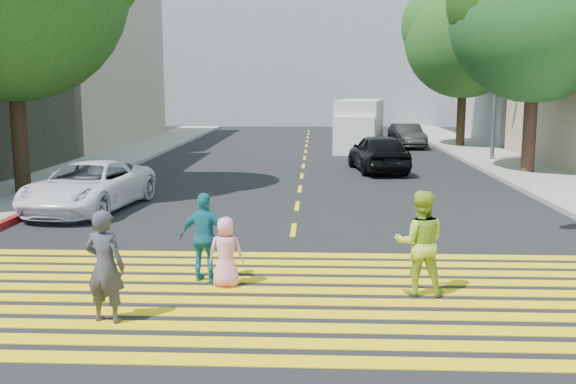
# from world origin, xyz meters

# --- Properties ---
(ground) EXTENTS (120.00, 120.00, 0.00)m
(ground) POSITION_xyz_m (0.00, 0.00, 0.00)
(ground) COLOR black
(sidewalk_left) EXTENTS (3.00, 40.00, 0.15)m
(sidewalk_left) POSITION_xyz_m (-8.50, 22.00, 0.07)
(sidewalk_left) COLOR gray
(sidewalk_left) RESTS_ON ground
(sidewalk_right) EXTENTS (3.00, 60.00, 0.15)m
(sidewalk_right) POSITION_xyz_m (8.50, 15.00, 0.07)
(sidewalk_right) COLOR gray
(sidewalk_right) RESTS_ON ground
(curb_red) EXTENTS (0.20, 8.00, 0.16)m
(curb_red) POSITION_xyz_m (-6.90, 6.00, 0.08)
(curb_red) COLOR maroon
(curb_red) RESTS_ON ground
(crosswalk) EXTENTS (13.40, 5.30, 0.01)m
(crosswalk) POSITION_xyz_m (0.00, 1.28, 0.01)
(crosswalk) COLOR yellow
(crosswalk) RESTS_ON ground
(lane_line) EXTENTS (0.12, 34.40, 0.01)m
(lane_line) POSITION_xyz_m (0.00, 22.50, 0.01)
(lane_line) COLOR yellow
(lane_line) RESTS_ON ground
(building_left_tan) EXTENTS (12.00, 16.00, 10.00)m
(building_left_tan) POSITION_xyz_m (-16.00, 28.00, 5.00)
(building_left_tan) COLOR tan
(building_left_tan) RESTS_ON ground
(building_right_grey) EXTENTS (10.00, 10.00, 10.00)m
(building_right_grey) POSITION_xyz_m (15.00, 30.00, 5.00)
(building_right_grey) COLOR gray
(building_right_grey) RESTS_ON ground
(backdrop_block) EXTENTS (30.00, 8.00, 12.00)m
(backdrop_block) POSITION_xyz_m (0.00, 48.00, 6.00)
(backdrop_block) COLOR gray
(backdrop_block) RESTS_ON ground
(tree_right_near) EXTENTS (7.20, 6.66, 9.06)m
(tree_right_near) POSITION_xyz_m (8.54, 15.69, 6.13)
(tree_right_near) COLOR #432721
(tree_right_near) RESTS_ON ground
(tree_right_far) EXTENTS (8.39, 8.13, 9.05)m
(tree_right_far) POSITION_xyz_m (8.31, 26.00, 6.11)
(tree_right_far) COLOR black
(tree_right_far) RESTS_ON ground
(pedestrian_man) EXTENTS (0.67, 0.52, 1.63)m
(pedestrian_man) POSITION_xyz_m (-2.45, 0.03, 0.82)
(pedestrian_man) COLOR #3A3842
(pedestrian_man) RESTS_ON ground
(pedestrian_woman) EXTENTS (0.85, 0.68, 1.69)m
(pedestrian_woman) POSITION_xyz_m (2.17, 1.48, 0.84)
(pedestrian_woman) COLOR #A2C331
(pedestrian_woman) RESTS_ON ground
(pedestrian_child) EXTENTS (0.58, 0.38, 1.19)m
(pedestrian_child) POSITION_xyz_m (-0.98, 1.73, 0.59)
(pedestrian_child) COLOR pink
(pedestrian_child) RESTS_ON ground
(pedestrian_extra) EXTENTS (0.94, 0.49, 1.54)m
(pedestrian_extra) POSITION_xyz_m (-1.37, 2.00, 0.77)
(pedestrian_extra) COLOR #187188
(pedestrian_extra) RESTS_ON ground
(white_sedan) EXTENTS (2.77, 4.98, 1.32)m
(white_sedan) POSITION_xyz_m (-5.59, 8.20, 0.66)
(white_sedan) COLOR white
(white_sedan) RESTS_ON ground
(dark_car_near) EXTENTS (2.33, 4.60, 1.50)m
(dark_car_near) POSITION_xyz_m (2.94, 16.37, 0.75)
(dark_car_near) COLOR black
(dark_car_near) RESTS_ON ground
(silver_car) EXTENTS (2.08, 4.73, 1.35)m
(silver_car) POSITION_xyz_m (3.39, 29.26, 0.67)
(silver_car) COLOR #A8A8A9
(silver_car) RESTS_ON ground
(dark_car_parked) EXTENTS (1.73, 4.01, 1.28)m
(dark_car_parked) POSITION_xyz_m (5.44, 26.36, 0.64)
(dark_car_parked) COLOR black
(dark_car_parked) RESTS_ON ground
(white_van) EXTENTS (2.91, 5.75, 2.59)m
(white_van) POSITION_xyz_m (2.73, 24.51, 1.23)
(white_van) COLOR silver
(white_van) RESTS_ON ground
(street_lamp) EXTENTS (2.17, 0.47, 9.58)m
(street_lamp) POSITION_xyz_m (8.01, 19.70, 5.50)
(street_lamp) COLOR slate
(street_lamp) RESTS_ON ground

